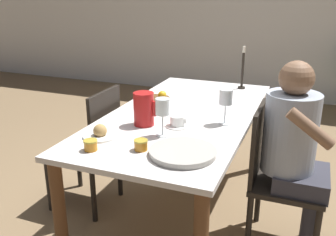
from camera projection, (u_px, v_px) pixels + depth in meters
name	position (u px, v px, depth m)	size (l,w,h in m)	color
ground_plane	(182.00, 211.00, 2.71)	(20.00, 20.00, 0.00)	#7F6647
wall_back	(262.00, 5.00, 5.12)	(10.00, 0.06, 2.60)	white
dining_table	(183.00, 127.00, 2.49)	(0.89, 1.82, 0.75)	silver
chair_person_side	(276.00, 175.00, 2.24)	(0.42, 0.42, 0.88)	black
chair_opposite	(92.00, 146.00, 2.64)	(0.42, 0.42, 0.88)	black
person_seated	(295.00, 145.00, 2.12)	(0.39, 0.41, 1.16)	#33333D
red_pitcher	(144.00, 109.00, 2.21)	(0.15, 0.12, 0.20)	red
wine_glass_water	(226.00, 98.00, 2.20)	(0.08, 0.08, 0.21)	white
wine_glass_juice	(163.00, 109.00, 2.02)	(0.08, 0.08, 0.21)	white
teacup_near_person	(177.00, 122.00, 2.20)	(0.14, 0.14, 0.07)	white
serving_tray	(183.00, 152.00, 1.83)	(0.33, 0.33, 0.03)	#B7B2A8
bread_plate	(100.00, 133.00, 2.05)	(0.19, 0.19, 0.08)	white
jam_jar_amber	(141.00, 144.00, 1.88)	(0.07, 0.07, 0.05)	#C67A1E
jam_jar_red	(91.00, 145.00, 1.88)	(0.07, 0.07, 0.05)	#C67A1E
fruit_bowl	(156.00, 102.00, 2.53)	(0.18, 0.18, 0.12)	brown
candlestick_tall	(242.00, 72.00, 3.00)	(0.06, 0.06, 0.34)	black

